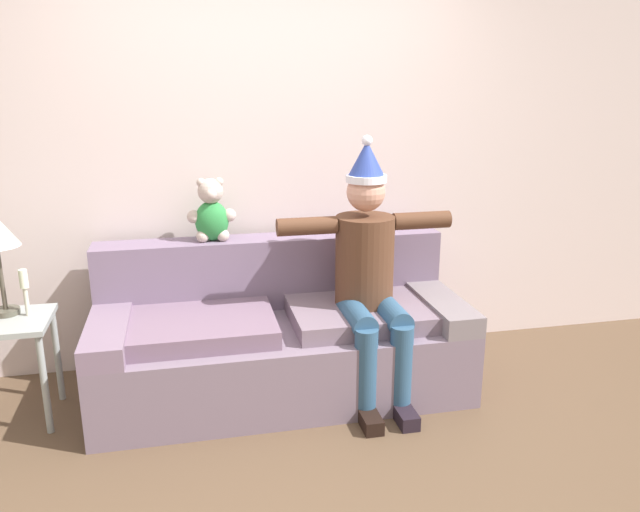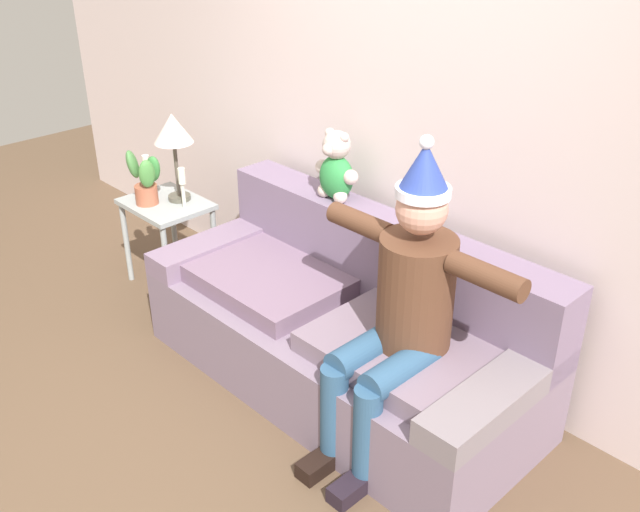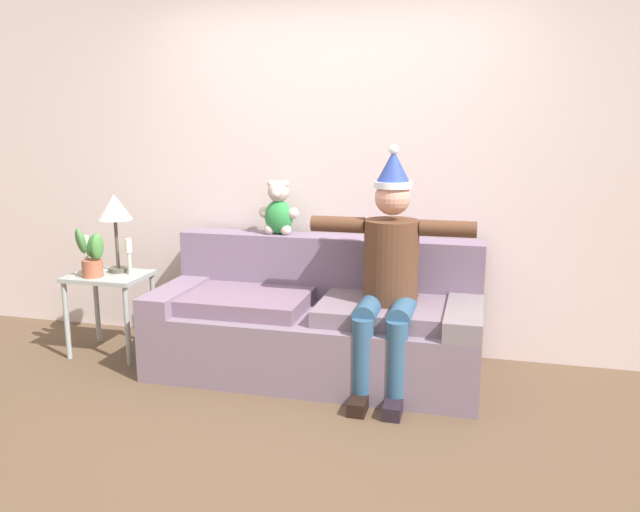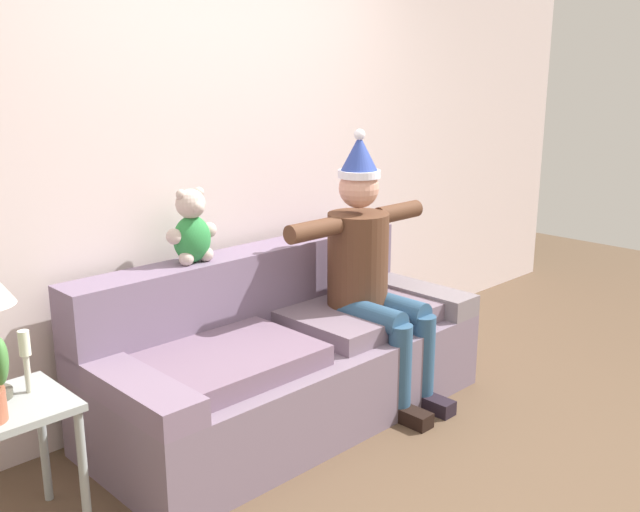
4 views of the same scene
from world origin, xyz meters
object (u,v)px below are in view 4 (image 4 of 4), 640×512
couch (284,356)px  teddy_bear (192,229)px  candle_short (25,353)px  person_seated (370,267)px

couch → teddy_bear: 0.84m
teddy_bear → couch: bearing=-37.9°
teddy_bear → candle_short: size_ratio=1.49×
person_seated → couch: bearing=160.8°
couch → teddy_bear: size_ratio=5.57×
person_seated → teddy_bear: size_ratio=3.94×
couch → candle_short: couch is taller
person_seated → candle_short: size_ratio=5.87×
couch → person_seated: person_seated is taller
couch → teddy_bear: bearing=142.1°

